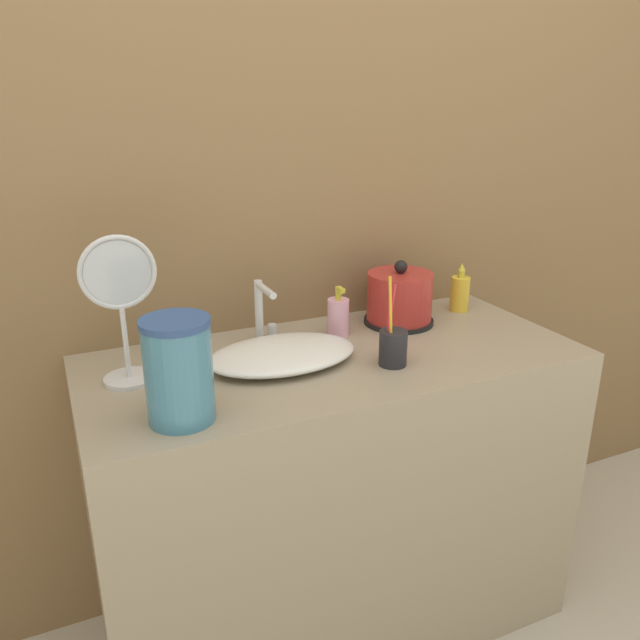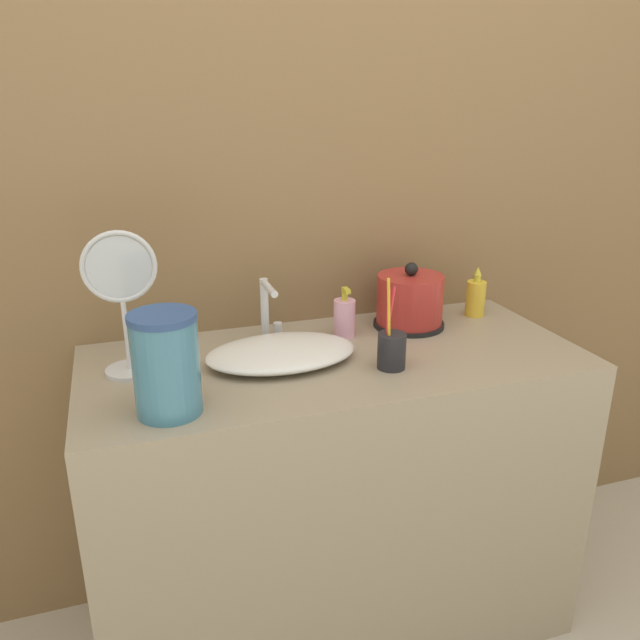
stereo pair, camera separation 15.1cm
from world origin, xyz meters
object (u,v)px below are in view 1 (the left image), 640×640
(water_pitcher, at_px, (179,370))
(lotion_bottle, at_px, (338,317))
(vanity_mirror, at_px, (121,302))
(shampoo_bottle, at_px, (460,292))
(faucet, at_px, (263,309))
(toothbrush_cup, at_px, (393,346))
(electric_kettle, at_px, (399,300))

(water_pitcher, bearing_deg, lotion_bottle, 30.72)
(lotion_bottle, relative_size, vanity_mirror, 0.41)
(shampoo_bottle, xyz_separation_m, water_pitcher, (-0.92, -0.33, 0.05))
(faucet, bearing_deg, shampoo_bottle, 0.02)
(faucet, height_order, shampoo_bottle, faucet)
(vanity_mirror, bearing_deg, shampoo_bottle, 5.70)
(vanity_mirror, distance_m, water_pitcher, 0.25)
(faucet, bearing_deg, water_pitcher, -131.46)
(toothbrush_cup, height_order, vanity_mirror, vanity_mirror)
(vanity_mirror, bearing_deg, toothbrush_cup, -16.05)
(electric_kettle, height_order, water_pitcher, water_pitcher)
(toothbrush_cup, relative_size, shampoo_bottle, 1.51)
(toothbrush_cup, bearing_deg, electric_kettle, 55.85)
(toothbrush_cup, bearing_deg, water_pitcher, -173.45)
(shampoo_bottle, distance_m, vanity_mirror, 1.00)
(faucet, bearing_deg, vanity_mirror, -164.71)
(faucet, height_order, electric_kettle, electric_kettle)
(faucet, bearing_deg, electric_kettle, -2.94)
(vanity_mirror, bearing_deg, electric_kettle, 5.82)
(shampoo_bottle, bearing_deg, electric_kettle, -174.72)
(electric_kettle, height_order, vanity_mirror, vanity_mirror)
(lotion_bottle, bearing_deg, faucet, 169.56)
(lotion_bottle, height_order, water_pitcher, water_pitcher)
(faucet, xyz_separation_m, water_pitcher, (-0.29, -0.33, 0.02))
(electric_kettle, xyz_separation_m, vanity_mirror, (-0.76, -0.08, 0.12))
(faucet, xyz_separation_m, electric_kettle, (0.40, -0.02, -0.02))
(vanity_mirror, height_order, water_pitcher, vanity_mirror)
(lotion_bottle, relative_size, shampoo_bottle, 0.93)
(electric_kettle, distance_m, shampoo_bottle, 0.23)
(lotion_bottle, bearing_deg, water_pitcher, -149.28)
(electric_kettle, distance_m, vanity_mirror, 0.77)
(faucet, height_order, water_pitcher, water_pitcher)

